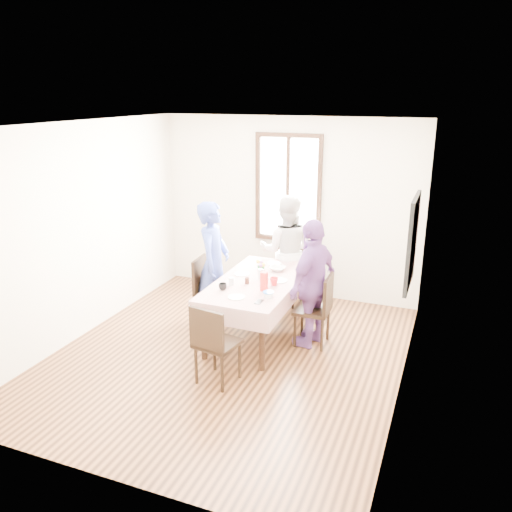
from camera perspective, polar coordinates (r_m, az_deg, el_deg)
name	(u,v)px	position (r m, az deg, el deg)	size (l,w,h in m)	color
ground	(228,355)	(6.34, -3.10, -10.88)	(4.50, 4.50, 0.00)	black
back_wall	(288,208)	(7.85, 3.57, 5.30)	(4.00, 4.00, 0.00)	#EDE1C5
right_wall	(410,270)	(5.34, 16.61, -1.45)	(4.50, 4.50, 0.00)	#EDE1C5
window_frame	(288,189)	(7.77, 3.56, 7.43)	(1.02, 0.06, 1.62)	black
window_pane	(288,188)	(7.78, 3.59, 7.44)	(0.90, 0.02, 1.50)	white
art_poster	(413,242)	(5.57, 16.88, 1.47)	(0.04, 0.76, 0.96)	red
dining_table	(257,309)	(6.65, 0.16, -5.83)	(0.85, 1.71, 0.75)	black
tablecloth	(257,281)	(6.51, 0.16, -2.76)	(0.97, 1.83, 0.01)	#4F0605
chair_left	(213,291)	(7.03, -4.77, -3.88)	(0.42, 0.42, 0.91)	black
chair_right	(312,310)	(6.47, 6.23, -5.89)	(0.42, 0.42, 0.91)	black
chair_far	(286,274)	(7.66, 3.37, -1.99)	(0.42, 0.42, 0.91)	black
chair_near	(218,343)	(5.64, -4.25, -9.52)	(0.42, 0.42, 0.91)	black
person_left	(213,264)	(6.88, -4.71, -0.89)	(0.62, 0.40, 1.69)	#32418E
person_far	(286,251)	(7.52, 3.36, 0.59)	(0.80, 0.62, 1.65)	beige
person_right	(312,283)	(6.34, 6.16, -2.98)	(0.94, 0.39, 1.61)	#693C7E
mug_black	(223,287)	(6.21, -3.68, -3.38)	(0.10, 0.10, 0.08)	black
mug_flag	(274,281)	(6.34, 1.99, -2.82)	(0.11, 0.11, 0.10)	red
mug_green	(261,268)	(6.85, 0.55, -1.31)	(0.09, 0.09, 0.07)	#0C7226
serving_bowl	(277,269)	(6.86, 2.38, -1.40)	(0.21, 0.21, 0.05)	white
juice_carton	(264,281)	(6.15, 0.89, -2.81)	(0.07, 0.07, 0.23)	red
butter_tub	(268,295)	(5.99, 1.36, -4.30)	(0.11, 0.11, 0.06)	white
jam_jar	(247,281)	(6.39, -1.00, -2.75)	(0.06, 0.06, 0.08)	black
drinking_glass	(231,281)	(6.36, -2.75, -2.79)	(0.07, 0.07, 0.10)	silver
smartphone	(259,302)	(5.86, 0.32, -5.06)	(0.07, 0.14, 0.01)	black
flower_vase	(261,274)	(6.55, 0.52, -1.98)	(0.06, 0.06, 0.13)	silver
plate_left	(242,274)	(6.72, -1.58, -2.00)	(0.20, 0.20, 0.01)	white
plate_right	(280,281)	(6.49, 2.61, -2.73)	(0.20, 0.20, 0.01)	white
plate_far	(275,264)	(7.12, 2.07, -0.85)	(0.20, 0.20, 0.01)	white
plate_near	(236,297)	(5.98, -2.18, -4.55)	(0.20, 0.20, 0.01)	white
butter_lid	(268,292)	(5.98, 1.36, -4.00)	(0.12, 0.12, 0.01)	blue
flower_bunch	(261,265)	(6.52, 0.52, -1.04)	(0.09, 0.09, 0.10)	yellow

